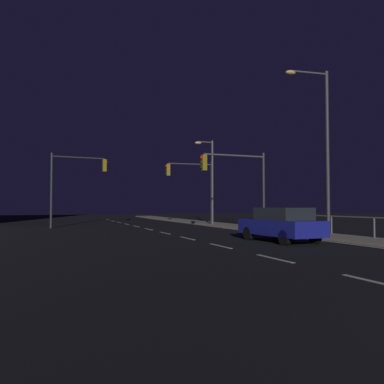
{
  "coord_description": "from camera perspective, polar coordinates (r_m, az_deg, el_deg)",
  "views": [
    {
      "loc": [
        -6.64,
        -1.34,
        1.65
      ],
      "look_at": [
        1.16,
        19.4,
        2.45
      ],
      "focal_mm": 35.85,
      "sensor_mm": 36.0,
      "label": 1
    }
  ],
  "objects": [
    {
      "name": "ground_plane",
      "position": [
        20.05,
        -1.21,
        -6.79
      ],
      "size": [
        112.0,
        112.0,
        0.0
      ],
      "primitive_type": "plane",
      "color": "black",
      "rests_on": "ground"
    },
    {
      "name": "sidewalk_right",
      "position": [
        23.29,
        15.22,
        -5.89
      ],
      "size": [
        2.3,
        77.0,
        0.14
      ],
      "primitive_type": "cube",
      "color": "#9E937F",
      "rests_on": "ground"
    },
    {
      "name": "lane_markings_center",
      "position": [
        23.37,
        -4.08,
        -6.1
      ],
      "size": [
        0.14,
        50.0,
        0.01
      ],
      "color": "silver",
      "rests_on": "ground"
    },
    {
      "name": "lane_edge_line",
      "position": [
        26.83,
        6.47,
        -5.57
      ],
      "size": [
        0.14,
        53.0,
        0.01
      ],
      "color": "silver",
      "rests_on": "ground"
    },
    {
      "name": "car",
      "position": [
        18.02,
        13.05,
        -4.65
      ],
      "size": [
        2.05,
        4.49,
        1.57
      ],
      "color": "navy",
      "rests_on": "ground"
    },
    {
      "name": "traffic_light_far_center",
      "position": [
        31.47,
        -0.09,
        1.87
      ],
      "size": [
        4.03,
        0.59,
        5.2
      ],
      "color": "#4C4C51",
      "rests_on": "sidewalk_right"
    },
    {
      "name": "traffic_light_near_left",
      "position": [
        30.28,
        -16.82,
        2.34
      ],
      "size": [
        4.2,
        0.49,
        5.57
      ],
      "color": "#2D3033",
      "rests_on": "ground"
    },
    {
      "name": "traffic_light_overhead_east",
      "position": [
        23.86,
        6.49,
        2.66
      ],
      "size": [
        4.43,
        0.34,
        4.88
      ],
      "color": "#2D3033",
      "rests_on": "sidewalk_right"
    },
    {
      "name": "street_lamp_median",
      "position": [
        20.89,
        18.67,
        7.78
      ],
      "size": [
        2.42,
        0.5,
        8.47
      ],
      "color": "#38383D",
      "rests_on": "sidewalk_right"
    },
    {
      "name": "street_lamp_mid_block",
      "position": [
        31.76,
        2.64,
        2.71
      ],
      "size": [
        1.62,
        0.36,
        6.93
      ],
      "color": "#4C4C51",
      "rests_on": "sidewalk_right"
    }
  ]
}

